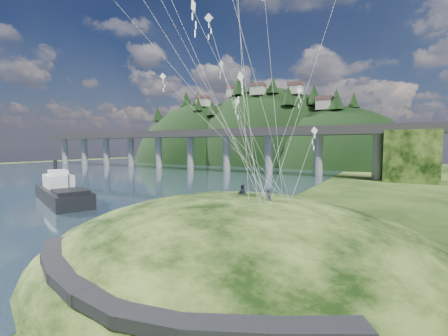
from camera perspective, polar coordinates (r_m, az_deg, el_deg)
The scene contains 10 objects.
ground at distance 28.96m, azimuth -13.33°, elevation -14.45°, with size 320.00×320.00×0.00m, color black.
water at distance 104.11m, azimuth -31.12°, elevation -1.36°, with size 240.00×240.00×0.00m, color #2C4251.
grass_hill at distance 26.71m, azimuth 3.33°, elevation -19.45°, with size 36.00×32.00×13.00m.
footpath at distance 16.90m, azimuth -18.03°, elevation -21.07°, with size 22.29×5.84×0.83m.
bridge at distance 100.72m, azimuth 3.24°, elevation 4.61°, with size 160.00×11.00×15.00m.
far_ridge at distance 156.07m, azimuth 6.23°, elevation -1.79°, with size 153.00×70.00×94.50m.
work_barge at distance 55.69m, azimuth -28.53°, elevation -4.01°, with size 19.66×11.65×6.67m.
wooden_dock at distance 36.87m, azimuth -15.97°, elevation -9.77°, with size 12.25×4.45×0.87m.
kite_flyers at distance 25.52m, azimuth 5.19°, elevation -3.31°, with size 3.93×2.19×1.92m.
kite_swarm at distance 29.27m, azimuth -2.12°, elevation 27.35°, with size 17.68×17.71×18.24m.
Camera 1 is at (18.93, -19.85, 9.29)m, focal length 24.00 mm.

